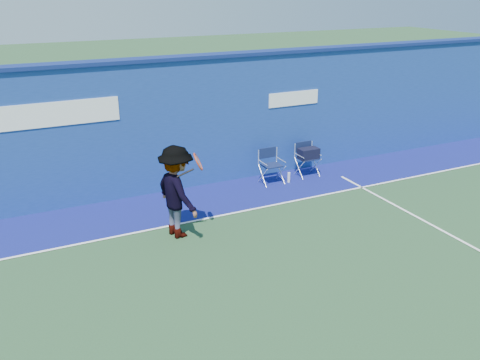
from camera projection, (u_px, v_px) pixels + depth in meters
name	position (u px, v px, depth m)	size (l,w,h in m)	color
ground	(255.00, 308.00, 7.67)	(80.00, 80.00, 0.00)	#244326
stadium_wall	(152.00, 127.00, 11.48)	(24.00, 0.50, 3.08)	navy
out_of_bounds_strip	(170.00, 207.00, 11.12)	(24.00, 1.80, 0.01)	navy
court_lines	(239.00, 287.00, 8.17)	(24.00, 12.00, 0.01)	white
directors_chair_left	(271.00, 173.00, 12.37)	(0.51, 0.45, 0.85)	silver
directors_chair_right	(307.00, 162.00, 12.82)	(0.50, 0.45, 0.84)	silver
water_bottle	(289.00, 178.00, 12.44)	(0.07, 0.07, 0.26)	silver
tennis_player	(177.00, 192.00, 9.58)	(0.99, 1.28, 1.81)	#EA4738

